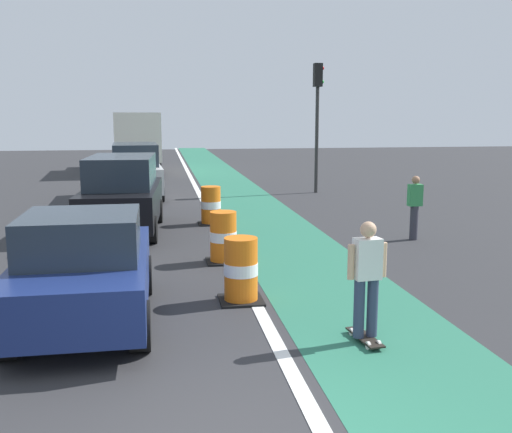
{
  "coord_description": "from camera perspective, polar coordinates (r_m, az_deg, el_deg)",
  "views": [
    {
      "loc": [
        -0.61,
        -4.87,
        3.08
      ],
      "look_at": [
        1.25,
        6.46,
        1.1
      ],
      "focal_mm": 41.13,
      "sensor_mm": 36.0,
      "label": 1
    }
  ],
  "objects": [
    {
      "name": "delivery_truck_down_block",
      "position": [
        33.42,
        -11.65,
        7.48
      ],
      "size": [
        2.86,
        7.75,
        3.23
      ],
      "color": "silver",
      "rests_on": "ground"
    },
    {
      "name": "traffic_barrel_front",
      "position": [
        9.81,
        -1.48,
        -5.27
      ],
      "size": [
        0.73,
        0.73,
        1.09
      ],
      "color": "orange",
      "rests_on": "ground"
    },
    {
      "name": "bike_lane_strip",
      "position": [
        17.41,
        0.79,
        -0.39
      ],
      "size": [
        2.5,
        80.0,
        0.01
      ],
      "primitive_type": "cube",
      "color": "#286B51",
      "rests_on": "ground"
    },
    {
      "name": "parked_sedan_nearest",
      "position": [
        9.09,
        -16.34,
        -4.94
      ],
      "size": [
        1.94,
        4.11,
        1.7
      ],
      "color": "navy",
      "rests_on": "ground"
    },
    {
      "name": "traffic_barrel_back",
      "position": [
        16.81,
        -4.41,
        1.04
      ],
      "size": [
        0.73,
        0.73,
        1.09
      ],
      "color": "orange",
      "rests_on": "ground"
    },
    {
      "name": "pedestrian_crossing",
      "position": [
        15.13,
        15.17,
        1.02
      ],
      "size": [
        0.34,
        0.2,
        1.61
      ],
      "color": "#33333D",
      "rests_on": "ground"
    },
    {
      "name": "traffic_barrel_mid",
      "position": [
        12.43,
        -3.2,
        -2.06
      ],
      "size": [
        0.73,
        0.73,
        1.09
      ],
      "color": "orange",
      "rests_on": "ground"
    },
    {
      "name": "parked_suv_third",
      "position": [
        22.75,
        -11.61,
        4.43
      ],
      "size": [
        2.11,
        4.69,
        2.04
      ],
      "color": "silver",
      "rests_on": "ground"
    },
    {
      "name": "skateboarder_on_lane",
      "position": [
        8.12,
        10.72,
        -5.89
      ],
      "size": [
        0.57,
        0.82,
        1.69
      ],
      "color": "black",
      "rests_on": "ground"
    },
    {
      "name": "traffic_light_corner",
      "position": [
        23.7,
        6.0,
        10.75
      ],
      "size": [
        0.41,
        0.32,
        5.1
      ],
      "color": "#2D2D2D",
      "rests_on": "ground"
    },
    {
      "name": "parked_suv_second",
      "position": [
        15.87,
        -12.85,
        2.14
      ],
      "size": [
        2.1,
        4.69,
        2.04
      ],
      "color": "black",
      "rests_on": "ground"
    },
    {
      "name": "lane_divider_stripe",
      "position": [
        17.22,
        -4.13,
        -0.53
      ],
      "size": [
        0.2,
        80.0,
        0.01
      ],
      "primitive_type": "cube",
      "color": "silver",
      "rests_on": "ground"
    }
  ]
}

